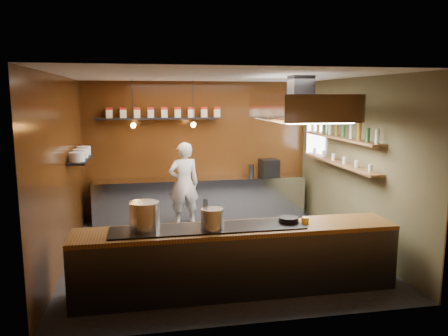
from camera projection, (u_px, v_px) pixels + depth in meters
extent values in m
plane|color=black|center=(217.00, 251.00, 7.62)|extent=(5.00, 5.00, 0.00)
plane|color=#3A1D0A|center=(198.00, 149.00, 9.80)|extent=(5.00, 0.00, 5.00)
plane|color=#3A1D0A|center=(62.00, 171.00, 6.92)|extent=(0.00, 5.00, 5.00)
plane|color=#4E4A2C|center=(354.00, 162.00, 7.83)|extent=(0.00, 5.00, 5.00)
plane|color=silver|center=(217.00, 76.00, 7.13)|extent=(5.00, 5.00, 0.00)
plane|color=white|center=(316.00, 133.00, 9.40)|extent=(0.00, 1.00, 1.00)
cube|color=silver|center=(201.00, 198.00, 9.65)|extent=(4.60, 0.65, 0.90)
cube|color=#38383D|center=(237.00, 261.00, 5.99)|extent=(4.40, 0.70, 0.86)
cube|color=brown|center=(237.00, 229.00, 5.92)|extent=(4.40, 0.72, 0.06)
cube|color=black|center=(208.00, 228.00, 5.84)|extent=(2.60, 0.55, 0.02)
cube|color=black|center=(157.00, 119.00, 9.38)|extent=(2.60, 0.26, 0.04)
cube|color=black|center=(81.00, 159.00, 7.91)|extent=(0.30, 1.40, 0.04)
cube|color=brown|center=(340.00, 138.00, 8.02)|extent=(0.26, 2.80, 0.04)
cube|color=brown|center=(339.00, 163.00, 8.10)|extent=(0.26, 2.80, 0.04)
cube|color=#38383D|center=(301.00, 85.00, 7.00)|extent=(0.35, 0.35, 0.30)
cube|color=silver|center=(300.00, 107.00, 7.06)|extent=(1.20, 2.00, 0.40)
cube|color=white|center=(300.00, 120.00, 7.09)|extent=(1.00, 1.80, 0.02)
cylinder|color=black|center=(133.00, 103.00, 8.60)|extent=(0.01, 0.01, 0.90)
sphere|color=orange|center=(133.00, 125.00, 8.67)|extent=(0.10, 0.10, 0.10)
cylinder|color=black|center=(193.00, 102.00, 8.81)|extent=(0.01, 0.01, 0.90)
sphere|color=orange|center=(193.00, 125.00, 8.89)|extent=(0.10, 0.10, 0.10)
cube|color=beige|center=(109.00, 114.00, 9.18)|extent=(0.13, 0.13, 0.17)
cube|color=#AE1F15|center=(109.00, 109.00, 9.17)|extent=(0.13, 0.13, 0.05)
cube|color=beige|center=(123.00, 114.00, 9.24)|extent=(0.13, 0.13, 0.17)
cube|color=#AE1F15|center=(123.00, 109.00, 9.22)|extent=(0.13, 0.13, 0.05)
cube|color=beige|center=(137.00, 114.00, 9.29)|extent=(0.13, 0.13, 0.17)
cube|color=#AE1F15|center=(137.00, 109.00, 9.27)|extent=(0.14, 0.13, 0.05)
cube|color=beige|center=(151.00, 114.00, 9.34)|extent=(0.13, 0.13, 0.17)
cube|color=#AE1F15|center=(151.00, 109.00, 9.32)|extent=(0.13, 0.13, 0.05)
cube|color=beige|center=(164.00, 114.00, 9.39)|extent=(0.13, 0.13, 0.17)
cube|color=#AE1F15|center=(164.00, 108.00, 9.38)|extent=(0.14, 0.13, 0.05)
cube|color=beige|center=(178.00, 113.00, 9.45)|extent=(0.13, 0.13, 0.17)
cube|color=#AE1F15|center=(178.00, 108.00, 9.43)|extent=(0.14, 0.13, 0.05)
cube|color=beige|center=(191.00, 113.00, 9.50)|extent=(0.13, 0.13, 0.17)
cube|color=#AE1F15|center=(191.00, 108.00, 9.48)|extent=(0.14, 0.13, 0.05)
cube|color=beige|center=(204.00, 113.00, 9.55)|extent=(0.13, 0.13, 0.17)
cube|color=#AE1F15|center=(204.00, 108.00, 9.53)|extent=(0.14, 0.13, 0.05)
cube|color=beige|center=(217.00, 113.00, 9.60)|extent=(0.13, 0.13, 0.17)
cube|color=#AE1F15|center=(217.00, 108.00, 9.59)|extent=(0.14, 0.13, 0.05)
cylinder|color=white|center=(77.00, 157.00, 7.45)|extent=(0.26, 0.26, 0.16)
cylinder|color=white|center=(81.00, 153.00, 7.89)|extent=(0.26, 0.26, 0.16)
cylinder|color=white|center=(84.00, 151.00, 8.33)|extent=(0.26, 0.26, 0.16)
cylinder|color=silver|center=(377.00, 136.00, 6.74)|extent=(0.06, 0.06, 0.24)
cylinder|color=#2D5933|center=(368.00, 135.00, 7.02)|extent=(0.06, 0.06, 0.24)
cylinder|color=#8C601E|center=(359.00, 133.00, 7.30)|extent=(0.06, 0.06, 0.24)
cylinder|color=silver|center=(351.00, 132.00, 7.58)|extent=(0.06, 0.06, 0.24)
cylinder|color=#2D5933|center=(344.00, 131.00, 7.86)|extent=(0.06, 0.06, 0.24)
cylinder|color=#8C601E|center=(337.00, 130.00, 8.14)|extent=(0.06, 0.06, 0.24)
cylinder|color=silver|center=(330.00, 128.00, 8.42)|extent=(0.06, 0.06, 0.24)
cylinder|color=#2D5933|center=(324.00, 127.00, 8.70)|extent=(0.06, 0.06, 0.24)
cylinder|color=#8C601E|center=(318.00, 126.00, 8.98)|extent=(0.06, 0.06, 0.24)
cylinder|color=silver|center=(313.00, 126.00, 9.26)|extent=(0.06, 0.06, 0.24)
cylinder|color=silver|center=(370.00, 168.00, 6.97)|extent=(0.07, 0.07, 0.13)
cylinder|color=silver|center=(357.00, 164.00, 7.41)|extent=(0.07, 0.07, 0.13)
cylinder|color=silver|center=(344.00, 160.00, 7.86)|extent=(0.07, 0.07, 0.13)
cylinder|color=silver|center=(333.00, 157.00, 8.31)|extent=(0.07, 0.07, 0.13)
cylinder|color=silver|center=(324.00, 154.00, 8.75)|extent=(0.07, 0.07, 0.13)
cylinder|color=silver|center=(315.00, 151.00, 9.20)|extent=(0.07, 0.07, 0.13)
cylinder|color=silver|center=(145.00, 216.00, 5.69)|extent=(0.41, 0.41, 0.38)
cylinder|color=silver|center=(212.00, 219.00, 5.73)|extent=(0.37, 0.37, 0.28)
cylinder|color=#BABDC2|center=(206.00, 221.00, 5.86)|extent=(0.16, 0.16, 0.16)
cylinder|color=black|center=(288.00, 221.00, 6.07)|extent=(0.28, 0.28, 0.04)
cylinder|color=black|center=(289.00, 218.00, 6.07)|extent=(0.26, 0.26, 0.04)
cylinder|color=black|center=(302.00, 217.00, 6.15)|extent=(0.18, 0.06, 0.02)
cylinder|color=yellow|center=(305.00, 221.00, 6.05)|extent=(0.14, 0.14, 0.09)
cube|color=black|center=(269.00, 168.00, 9.75)|extent=(0.42, 0.41, 0.39)
imported|color=silver|center=(184.00, 184.00, 9.09)|extent=(0.69, 0.50, 1.74)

